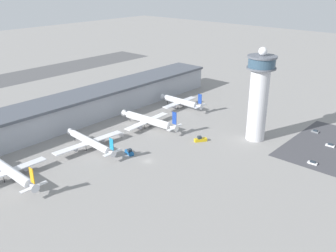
{
  "coord_description": "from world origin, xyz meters",
  "views": [
    {
      "loc": [
        -115.04,
        -114.9,
        84.25
      ],
      "look_at": [
        21.68,
        6.11,
        10.31
      ],
      "focal_mm": 40.0,
      "sensor_mm": 36.0,
      "label": 1
    }
  ],
  "objects": [
    {
      "name": "ground_plane",
      "position": [
        0.0,
        0.0,
        0.0
      ],
      "size": [
        1000.0,
        1000.0,
        0.0
      ],
      "primitive_type": "plane",
      "color": "gray"
    },
    {
      "name": "terminal_building",
      "position": [
        0.0,
        70.0,
        8.44
      ],
      "size": [
        242.9,
        25.0,
        16.68
      ],
      "color": "#A3A8B2",
      "rests_on": "ground"
    },
    {
      "name": "control_tower",
      "position": [
        58.53,
        -25.38,
        25.99
      ],
      "size": [
        15.21,
        15.21,
        50.57
      ],
      "color": "silver",
      "rests_on": "ground"
    },
    {
      "name": "parking_lot_surface",
      "position": [
        76.64,
        -60.61,
        0.0
      ],
      "size": [
        64.0,
        40.0,
        0.01
      ],
      "primitive_type": "cube",
      "color": "#424247",
      "rests_on": "ground"
    },
    {
      "name": "airplane_gate_bravo",
      "position": [
        -53.02,
        32.79,
        4.48
      ],
      "size": [
        35.04,
        43.3,
        13.38
      ],
      "color": "silver",
      "rests_on": "ground"
    },
    {
      "name": "airplane_gate_charlie",
      "position": [
        -10.12,
        31.8,
        4.16
      ],
      "size": [
        40.38,
        40.03,
        12.01
      ],
      "color": "white",
      "rests_on": "ground"
    },
    {
      "name": "airplane_gate_delta",
      "position": [
        31.9,
        30.8,
        4.16
      ],
      "size": [
        34.63,
        41.5,
        13.74
      ],
      "color": "white",
      "rests_on": "ground"
    },
    {
      "name": "airplane_gate_echo",
      "position": [
        70.93,
        38.23,
        4.53
      ],
      "size": [
        30.66,
        34.21,
        13.13
      ],
      "color": "silver",
      "rests_on": "ground"
    },
    {
      "name": "service_truck_catering",
      "position": [
        9.78,
        34.23,
        0.98
      ],
      "size": [
        7.92,
        6.61,
        2.83
      ],
      "color": "black",
      "rests_on": "ground"
    },
    {
      "name": "service_truck_fuel",
      "position": [
        35.77,
        -4.96,
        1.07
      ],
      "size": [
        7.05,
        5.66,
        3.06
      ],
      "color": "black",
      "rests_on": "ground"
    },
    {
      "name": "service_truck_baggage",
      "position": [
        -0.63,
        12.51,
        1.04
      ],
      "size": [
        3.76,
        6.2,
        2.99
      ],
      "color": "black",
      "rests_on": "ground"
    },
    {
      "name": "car_navy_sedan",
      "position": [
        76.26,
        -60.34,
        0.58
      ],
      "size": [
        2.02,
        4.69,
        1.49
      ],
      "color": "black",
      "rests_on": "ground"
    },
    {
      "name": "car_blue_compact",
      "position": [
        50.46,
        -61.15,
        0.57
      ],
      "size": [
        2.0,
        4.57,
        1.46
      ],
      "color": "black",
      "rests_on": "ground"
    },
    {
      "name": "car_green_van",
      "position": [
        89.55,
        -47.06,
        0.6
      ],
      "size": [
        1.74,
        4.16,
        1.54
      ],
      "color": "black",
      "rests_on": "ground"
    }
  ]
}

